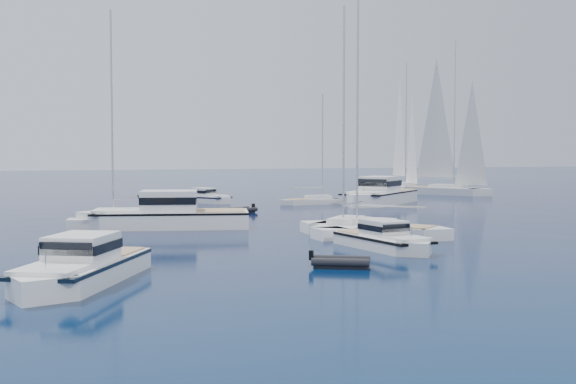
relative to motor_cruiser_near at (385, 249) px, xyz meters
name	(u,v)px	position (x,y,z in m)	size (l,w,h in m)	color
ground	(444,265)	(0.02, -5.80, 0.00)	(400.00, 400.00, 0.00)	#07294A
motor_cruiser_near	(385,249)	(0.00, 0.00, 0.00)	(2.34, 7.64, 2.01)	silver
motor_cruiser_left	(81,283)	(-15.99, -4.87, 0.00)	(2.89, 9.46, 2.48)	white
motor_cruiser_centre	(166,228)	(-9.30, 14.78, 0.00)	(3.86, 12.63, 3.32)	white
motor_cruiser_distant	(379,204)	(15.16, 30.57, 0.00)	(4.22, 13.78, 3.62)	white
motor_cruiser_horizon	(204,203)	(-1.27, 38.55, 0.00)	(2.31, 7.54, 1.98)	white
sailboat_fore	(348,233)	(1.32, 7.71, 0.00)	(2.64, 10.16, 14.94)	white
sailboat_mid_r	(373,236)	(2.12, 5.73, 0.00)	(2.79, 10.74, 15.79)	white
sailboat_mid_l	(125,224)	(-11.68, 18.17, 0.00)	(2.80, 10.77, 15.84)	silver
sailboat_centre	(315,204)	(8.92, 32.46, 0.00)	(2.06, 7.91, 11.63)	silver
sailboat_sails_r	(444,194)	(30.69, 43.07, 0.00)	(3.51, 13.50, 19.85)	silver
sailboat_sails_far	(402,191)	(29.83, 52.33, 0.00)	(3.23, 12.42, 18.26)	white
tender_yellow	(384,236)	(2.68, 5.29, 0.00)	(1.95, 3.53, 0.95)	gold
tender_grey_near	(341,267)	(-4.63, -4.66, 0.00)	(1.59, 2.73, 0.95)	black
tender_grey_far	(237,213)	(-1.33, 24.98, 0.00)	(1.90, 3.41, 0.95)	black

